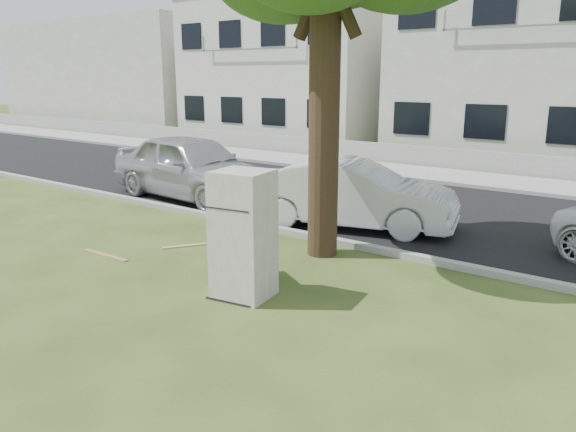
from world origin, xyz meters
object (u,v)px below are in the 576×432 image
Objects in this scene: car_center at (352,194)px; car_left at (192,167)px; cabinet at (239,259)px; fridge at (243,235)px.

car_left reaches higher than car_center.
car_center reaches higher than cabinet.
car_center is 0.88× the size of car_left.
fridge reaches higher than car_center.
fridge is 4.38m from car_center.
cabinet is 6.57m from car_left.
cabinet is 0.22× the size of car_left.
fridge is at bearing 174.02° from car_center.
car_left is (-5.56, 4.31, -0.09)m from fridge.
fridge is 0.43× the size of car_center.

